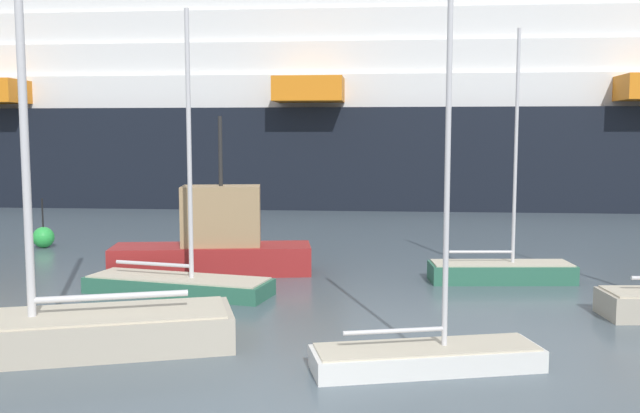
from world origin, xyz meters
TOP-DOWN VIEW (x-y plane):
  - sailboat_0 at (-3.57, 8.55)m, footprint 5.30×2.64m
  - sailboat_2 at (2.53, 2.79)m, footprint 4.36×2.05m
  - sailboat_5 at (-4.56, 3.39)m, footprint 6.91×3.67m
  - sailboat_6 at (5.48, 10.59)m, footprint 4.22×1.48m
  - fishing_boat_2 at (-3.14, 11.41)m, footprint 6.26×2.44m
  - channel_buoy_0 at (-10.73, 15.94)m, footprint 0.80×0.80m
  - cruise_ship at (8.01, 36.70)m, footprint 107.23×19.86m

SIDE VIEW (x-z plane):
  - sailboat_2 at x=2.53m, z-range -3.32..3.99m
  - sailboat_0 at x=-3.57m, z-range -3.42..4.12m
  - sailboat_6 at x=5.48m, z-range -3.28..4.02m
  - channel_buoy_0 at x=-10.73m, z-range -0.54..1.35m
  - sailboat_5 at x=-4.56m, z-range -4.36..5.35m
  - fishing_boat_2 at x=-3.14m, z-range -1.46..3.40m
  - cruise_ship at x=8.01m, z-range -3.71..17.11m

